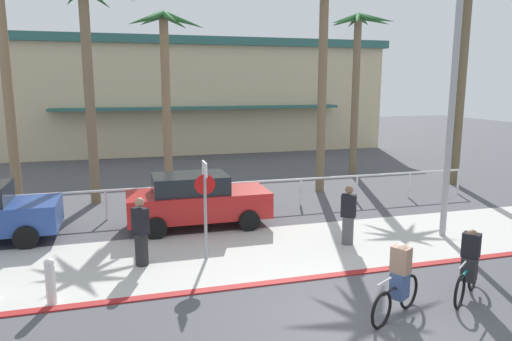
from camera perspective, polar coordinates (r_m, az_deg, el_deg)
The scene contains 19 objects.
ground_plane at distance 18.38m, azimuth -3.00°, elevation -3.61°, with size 80.00×80.00×0.00m, color #4C4C51.
sidewalk_strip at distance 13.03m, azimuth 2.80°, elevation -9.57°, with size 44.00×4.00×0.02m, color beige.
curb_paint at distance 11.29m, azimuth 6.14°, elevation -12.86°, with size 44.00×0.24×0.03m, color maroon.
building_backdrop at distance 35.16m, azimuth -8.15°, elevation 9.10°, with size 25.70×12.29×7.31m.
rail_fence at distance 16.77m, azimuth -1.88°, elevation -2.05°, with size 18.45×0.08×1.04m.
stop_sign_bike_lane at distance 11.95m, azimuth -6.18°, elevation -3.12°, with size 0.52×0.56×2.56m.
bollard_2 at distance 10.72m, azimuth -23.63°, elevation -12.13°, with size 0.20×0.20×1.00m.
streetlight_curb at distance 14.39m, azimuth 23.33°, elevation 8.85°, with size 0.24×2.54×7.50m.
palm_tree_2 at distance 19.85m, azimuth -28.58°, elevation 17.18°, with size 3.26×3.18×9.60m.
palm_tree_3 at distance 18.46m, azimuth -19.68°, elevation 13.89°, with size 3.17×3.25×7.99m.
palm_tree_4 at distance 20.09m, azimuth -10.95°, elevation 13.85°, with size 3.20×3.65×7.37m.
palm_tree_5 at distance 19.72m, azimuth 8.18°, elevation 16.44°, with size 3.76×3.41×8.76m.
palm_tree_6 at distance 23.75m, azimuth 12.17°, elevation 13.83°, with size 3.41×3.11×7.77m.
palm_tree_7 at distance 22.72m, azimuth 23.89°, elevation 15.27°, with size 3.10×3.12×9.08m.
car_red_1 at distance 14.96m, azimuth -7.21°, elevation -3.54°, with size 4.40×2.02×1.69m.
cyclist_black_0 at distance 9.77m, azimuth 16.87°, elevation -12.77°, with size 1.60×0.97×1.50m.
cyclist_teal_1 at distance 11.09m, azimuth 24.37°, elevation -10.42°, with size 1.50×1.14×1.50m.
pedestrian_0 at distance 13.46m, azimuth 11.10°, elevation -5.62°, with size 0.48×0.45×1.70m.
pedestrian_1 at distance 12.05m, azimuth -13.76°, elevation -7.53°, with size 0.44×0.48×1.75m.
Camera 1 is at (-3.95, -7.38, 4.48)m, focal length 33.05 mm.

